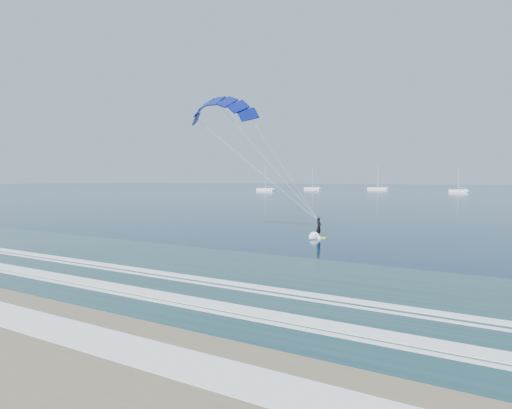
{
  "coord_description": "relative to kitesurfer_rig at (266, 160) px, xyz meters",
  "views": [
    {
      "loc": [
        26.54,
        -11.15,
        5.87
      ],
      "look_at": [
        4.24,
        25.16,
        3.43
      ],
      "focal_mm": 32.0,
      "sensor_mm": 36.0,
      "label": 1
    }
  ],
  "objects": [
    {
      "name": "kitesurfer_rig",
      "position": [
        0.0,
        0.0,
        0.0
      ],
      "size": [
        13.93,
        8.22,
        14.81
      ],
      "color": "#CDEA1B",
      "rests_on": "ground"
    },
    {
      "name": "sailboat_0",
      "position": [
        -87.18,
        148.73,
        -7.0
      ],
      "size": [
        8.72,
        2.4,
        11.86
      ],
      "color": "white",
      "rests_on": "ground"
    },
    {
      "name": "sailboat_1",
      "position": [
        -77.95,
        181.73,
        -7.0
      ],
      "size": [
        8.68,
        2.4,
        11.92
      ],
      "color": "white",
      "rests_on": "ground"
    },
    {
      "name": "sailboat_2",
      "position": [
        -47.66,
        196.63,
        -6.99
      ],
      "size": [
        10.07,
        2.4,
        13.39
      ],
      "color": "white",
      "rests_on": "ground"
    },
    {
      "name": "sailboat_3",
      "position": [
        -5.56,
        171.0,
        -7.01
      ],
      "size": [
        7.21,
        2.4,
        10.21
      ],
      "color": "white",
      "rests_on": "ground"
    }
  ]
}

